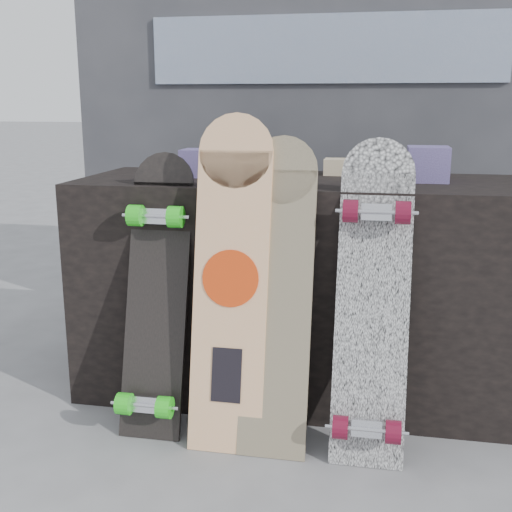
% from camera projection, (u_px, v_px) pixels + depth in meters
% --- Properties ---
extents(ground, '(60.00, 60.00, 0.00)m').
position_uv_depth(ground, '(280.00, 455.00, 2.00)').
color(ground, slate).
rests_on(ground, ground).
extents(vendor_table, '(1.60, 0.60, 0.80)m').
position_uv_depth(vendor_table, '(301.00, 287.00, 2.38)').
color(vendor_table, black).
rests_on(vendor_table, ground).
extents(booth, '(2.40, 0.22, 2.20)m').
position_uv_depth(booth, '(326.00, 95.00, 3.02)').
color(booth, '#34353A').
rests_on(booth, ground).
extents(merch_box_purple, '(0.18, 0.12, 0.10)m').
position_uv_depth(merch_box_purple, '(207.00, 163.00, 2.36)').
color(merch_box_purple, '#3E3267').
rests_on(merch_box_purple, vendor_table).
extents(merch_box_small, '(0.14, 0.14, 0.12)m').
position_uv_depth(merch_box_small, '(428.00, 164.00, 2.22)').
color(merch_box_small, '#3E3267').
rests_on(merch_box_small, vendor_table).
extents(merch_box_flat, '(0.22, 0.10, 0.06)m').
position_uv_depth(merch_box_flat, '(354.00, 167.00, 2.41)').
color(merch_box_flat, '#D1B78C').
rests_on(merch_box_flat, vendor_table).
extents(longboard_geisha, '(0.24, 0.24, 1.04)m').
position_uv_depth(longboard_geisha, '(231.00, 274.00, 2.00)').
color(longboard_geisha, beige).
rests_on(longboard_geisha, ground).
extents(longboard_celtic, '(0.21, 0.25, 0.97)m').
position_uv_depth(longboard_celtic, '(278.00, 286.00, 1.98)').
color(longboard_celtic, tan).
rests_on(longboard_celtic, ground).
extents(longboard_cascadia, '(0.22, 0.34, 0.97)m').
position_uv_depth(longboard_cascadia, '(373.00, 297.00, 1.93)').
color(longboard_cascadia, white).
rests_on(longboard_cascadia, ground).
extents(skateboard_dark, '(0.21, 0.33, 0.91)m').
position_uv_depth(skateboard_dark, '(156.00, 291.00, 2.10)').
color(skateboard_dark, black).
rests_on(skateboard_dark, ground).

